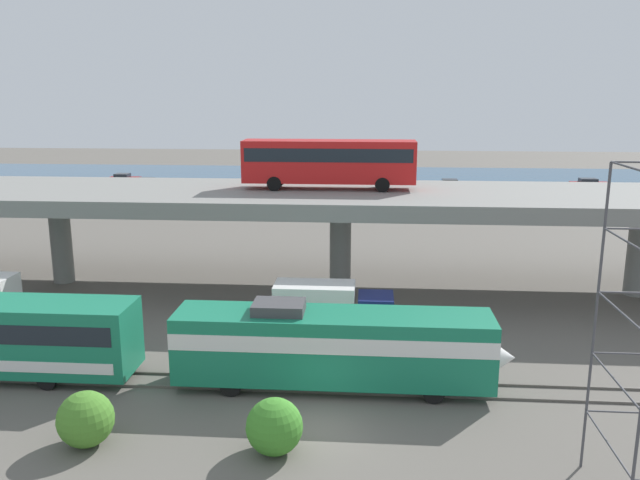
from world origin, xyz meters
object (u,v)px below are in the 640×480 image
object	(u,v)px
parked_car_3	(144,184)
parked_car_0	(340,186)
service_truck_east	(330,308)
parked_car_2	(448,185)
parked_car_4	(124,179)
parked_car_5	(589,184)
transit_bus_on_overpass	(329,160)
parked_car_6	(179,186)
parked_car_1	(257,181)
train_locomotive	(349,344)

from	to	relation	value
parked_car_3	parked_car_0	bearing A→B (deg)	-179.81
service_truck_east	parked_car_2	distance (m)	46.24
parked_car_4	parked_car_5	bearing A→B (deg)	-0.28
transit_bus_on_overpass	parked_car_2	world-z (taller)	transit_bus_on_overpass
parked_car_4	parked_car_6	xyz separation A→B (m)	(9.11, -5.85, -0.00)
parked_car_5	parked_car_4	bearing A→B (deg)	179.72
parked_car_3	transit_bus_on_overpass	bearing A→B (deg)	127.32
transit_bus_on_overpass	parked_car_1	xyz separation A→B (m)	(-11.56, 36.70, -6.60)
train_locomotive	parked_car_3	distance (m)	56.68
parked_car_4	train_locomotive	bearing A→B (deg)	-59.87
service_truck_east	parked_car_6	world-z (taller)	parked_car_6
parked_car_1	parked_car_6	bearing A→B (deg)	-147.14
transit_bus_on_overpass	parked_car_6	size ratio (longest dim) A/B	2.87
train_locomotive	parked_car_3	size ratio (longest dim) A/B	3.50
service_truck_east	parked_car_2	size ratio (longest dim) A/B	1.64
train_locomotive	parked_car_6	size ratio (longest dim) A/B	3.79
parked_car_1	parked_car_4	bearing A→B (deg)	179.00
train_locomotive	transit_bus_on_overpass	size ratio (longest dim) A/B	1.32
transit_bus_on_overpass	parked_car_4	bearing A→B (deg)	128.31
train_locomotive	service_truck_east	xyz separation A→B (m)	(-1.30, 6.82, -0.56)
parked_car_2	parked_car_5	bearing A→B (deg)	-173.52
parked_car_6	train_locomotive	bearing A→B (deg)	-65.24
parked_car_3	parked_car_4	bearing A→B (deg)	-44.48
service_truck_east	parked_car_2	bearing A→B (deg)	75.24
transit_bus_on_overpass	parked_car_6	distance (m)	37.68
transit_bus_on_overpass	parked_car_4	size ratio (longest dim) A/B	2.98
parked_car_0	parked_car_2	bearing A→B (deg)	-172.78
parked_car_2	transit_bus_on_overpass	bearing A→B (deg)	70.27
parked_car_3	service_truck_east	bearing A→B (deg)	121.01
parked_car_0	service_truck_east	bearing A→B (deg)	91.96
parked_car_5	parked_car_6	xyz separation A→B (m)	(-50.08, -5.57, -0.00)
parked_car_1	parked_car_2	xyz separation A→B (m)	(24.02, -1.96, -0.00)
train_locomotive	parked_car_1	distance (m)	55.17
parked_car_5	parked_car_2	bearing A→B (deg)	-173.52
transit_bus_on_overpass	parked_car_1	size ratio (longest dim) A/B	2.79
parked_car_0	parked_car_1	distance (m)	11.37
parked_car_4	parked_car_1	bearing A→B (deg)	-1.00
transit_bus_on_overpass	parked_car_3	xyz separation A→B (m)	(-25.14, 32.98, -6.60)
parked_car_4	transit_bus_on_overpass	bearing A→B (deg)	-51.69
parked_car_5	parked_car_6	distance (m)	50.39
parked_car_2	parked_car_5	distance (m)	17.60
transit_bus_on_overpass	parked_car_1	distance (m)	39.04
train_locomotive	parked_car_3	bearing A→B (deg)	118.58
service_truck_east	parked_car_4	world-z (taller)	parked_car_4
parked_car_1	parked_car_5	distance (m)	41.50
service_truck_east	train_locomotive	bearing A→B (deg)	-79.23
transit_bus_on_overpass	service_truck_east	xyz separation A→B (m)	(0.68, -9.97, -7.44)
parked_car_1	parked_car_4	world-z (taller)	same
train_locomotive	service_truck_east	size ratio (longest dim) A/B	2.33
train_locomotive	parked_car_0	world-z (taller)	train_locomotive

